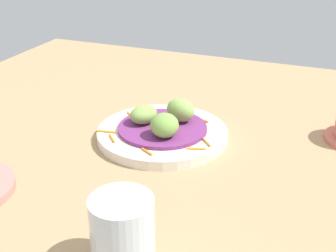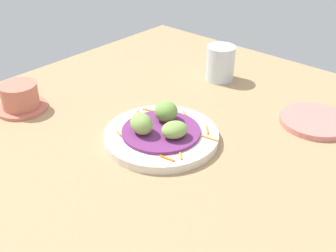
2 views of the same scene
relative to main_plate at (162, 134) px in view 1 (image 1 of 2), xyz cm
name	(u,v)px [view 1 (image 1 of 2)]	position (x,y,z in cm)	size (l,w,h in cm)	color
table_surface	(140,144)	(-3.77, -1.89, -1.89)	(110.00, 110.00, 2.00)	tan
main_plate	(162,134)	(0.00, 0.00, 0.00)	(23.79, 23.79, 1.78)	silver
cabbage_bed	(162,128)	(0.00, 0.00, 1.23)	(16.26, 16.26, 0.68)	#702D6B
carrot_garnish	(154,132)	(-0.83, -1.90, 1.09)	(20.93, 16.60, 0.40)	orange
guac_scoop_left	(180,110)	(2.20, 3.43, 3.73)	(4.19, 5.51, 4.31)	#84A851
guac_scoop_center	(142,114)	(-4.06, 0.19, 3.22)	(4.42, 5.36, 3.30)	#84A851
guac_scoop_right	(164,125)	(1.87, -3.61, 3.70)	(4.96, 5.09, 4.25)	#759E47
water_glass	(123,234)	(8.34, -32.43, 3.73)	(7.50, 7.50, 9.24)	silver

